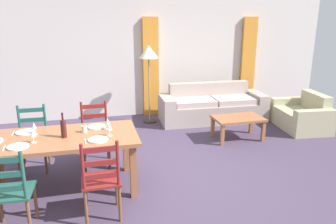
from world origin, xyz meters
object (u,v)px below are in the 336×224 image
(wine_glass_far_right, at_px, (108,122))
(coffee_table, at_px, (238,121))
(dining_chair_near_left, at_px, (10,192))
(wine_bottle, at_px, (64,128))
(standing_lamp, at_px, (149,57))
(armchair_upholstered, at_px, (303,116))
(dining_chair_far_left, at_px, (33,139))
(coffee_cup_primary, at_px, (84,129))
(wine_glass_near_left, at_px, (33,134))
(wine_glass_near_right, at_px, (109,127))
(dining_chair_far_right, at_px, (95,134))
(couch, at_px, (212,107))
(wine_glass_far_left, at_px, (34,126))
(dining_chair_near_right, at_px, (101,180))
(dining_table, at_px, (61,143))

(wine_glass_far_right, relative_size, coffee_table, 0.18)
(dining_chair_near_left, xyz_separation_m, wine_glass_far_right, (1.06, 0.91, 0.38))
(wine_bottle, height_order, standing_lamp, standing_lamp)
(armchair_upholstered, distance_m, standing_lamp, 3.39)
(dining_chair_far_left, relative_size, coffee_cup_primary, 10.67)
(wine_glass_near_left, height_order, coffee_cup_primary, wine_glass_near_left)
(dining_chair_far_left, bearing_deg, wine_glass_near_right, -39.89)
(dining_chair_near_left, height_order, dining_chair_far_right, same)
(wine_glass_near_left, bearing_deg, coffee_cup_primary, 21.15)
(couch, distance_m, standing_lamp, 1.76)
(wine_glass_far_left, relative_size, coffee_table, 0.18)
(dining_chair_far_left, height_order, wine_glass_near_right, dining_chair_far_left)
(wine_glass_near_right, bearing_deg, dining_chair_near_right, -104.03)
(dining_chair_near_left, relative_size, standing_lamp, 0.59)
(wine_glass_far_right, distance_m, armchair_upholstered, 4.24)
(wine_glass_near_right, xyz_separation_m, wine_glass_far_right, (-0.01, 0.25, 0.00))
(dining_chair_far_left, bearing_deg, dining_chair_far_right, -0.61)
(dining_chair_near_left, relative_size, wine_glass_far_right, 5.96)
(wine_glass_far_right, bearing_deg, wine_glass_near_right, -88.39)
(wine_glass_far_right, height_order, couch, wine_glass_far_right)
(couch, relative_size, coffee_table, 2.56)
(dining_table, relative_size, coffee_cup_primary, 21.11)
(wine_glass_far_right, bearing_deg, dining_chair_far_right, 104.31)
(dining_chair_near_right, bearing_deg, wine_glass_far_right, 80.32)
(wine_glass_far_right, bearing_deg, wine_glass_near_left, -163.42)
(dining_table, bearing_deg, dining_chair_far_right, 60.18)
(wine_glass_near_left, relative_size, wine_glass_far_right, 1.00)
(wine_bottle, relative_size, coffee_table, 0.35)
(wine_glass_near_right, height_order, standing_lamp, standing_lamp)
(armchair_upholstered, bearing_deg, dining_chair_far_right, -170.91)
(dining_chair_far_right, bearing_deg, wine_glass_far_right, -75.69)
(wine_glass_far_right, xyz_separation_m, armchair_upholstered, (4.00, 1.30, -0.61))
(wine_bottle, height_order, wine_glass_far_right, wine_bottle)
(dining_chair_near_right, height_order, wine_glass_near_right, dining_chair_near_right)
(dining_table, distance_m, wine_bottle, 0.21)
(wine_glass_near_right, relative_size, coffee_table, 0.18)
(couch, bearing_deg, wine_bottle, -140.28)
(wine_bottle, bearing_deg, dining_table, 140.98)
(wine_glass_far_left, bearing_deg, coffee_cup_primary, -6.29)
(standing_lamp, bearing_deg, dining_chair_near_right, -109.49)
(dining_chair_near_right, xyz_separation_m, coffee_cup_primary, (-0.16, 0.83, 0.32))
(dining_table, distance_m, dining_chair_near_right, 0.89)
(dining_chair_far_left, relative_size, wine_glass_near_left, 5.96)
(wine_bottle, xyz_separation_m, coffee_table, (2.97, 1.22, -0.51))
(wine_bottle, distance_m, armchair_upholstered, 4.81)
(wine_glass_near_left, bearing_deg, wine_glass_near_right, 1.13)
(couch, relative_size, armchair_upholstered, 1.87)
(dining_table, bearing_deg, dining_chair_near_right, -58.93)
(dining_chair_near_left, relative_size, wine_bottle, 3.04)
(dining_chair_near_left, bearing_deg, couch, 42.75)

